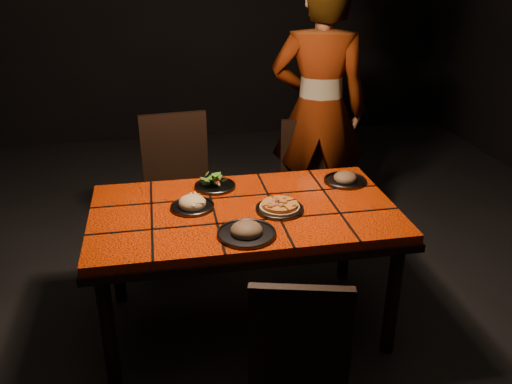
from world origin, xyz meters
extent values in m
cube|color=black|center=(0.00, 0.00, -0.02)|extent=(6.00, 7.00, 0.04)
cube|color=black|center=(0.00, 3.50, 1.50)|extent=(6.00, 0.04, 3.00)
cube|color=red|center=(0.00, 0.00, 0.72)|extent=(1.60, 0.90, 0.05)
cube|color=black|center=(0.00, 0.00, 0.68)|extent=(1.62, 0.92, 0.04)
cylinder|color=black|center=(-0.72, -0.37, 0.33)|extent=(0.07, 0.07, 0.66)
cylinder|color=black|center=(0.72, -0.37, 0.33)|extent=(0.07, 0.07, 0.66)
cylinder|color=black|center=(-0.72, 0.37, 0.33)|extent=(0.07, 0.07, 0.66)
cylinder|color=black|center=(0.72, 0.37, 0.33)|extent=(0.07, 0.07, 0.66)
cube|color=black|center=(0.10, -0.76, 0.42)|extent=(0.48, 0.48, 0.04)
cube|color=black|center=(0.06, -0.94, 0.66)|extent=(0.39, 0.13, 0.43)
cylinder|color=black|center=(0.30, -0.65, 0.20)|extent=(0.03, 0.03, 0.40)
cylinder|color=black|center=(-0.01, -0.57, 0.20)|extent=(0.03, 0.03, 0.40)
cube|color=black|center=(-0.30, 0.79, 0.48)|extent=(0.49, 0.49, 0.04)
cube|color=black|center=(-0.32, 0.99, 0.75)|extent=(0.45, 0.09, 0.49)
cylinder|color=black|center=(-0.46, 0.59, 0.23)|extent=(0.04, 0.04, 0.46)
cylinder|color=black|center=(-0.10, 0.62, 0.23)|extent=(0.04, 0.04, 0.46)
cylinder|color=black|center=(-0.50, 0.95, 0.23)|extent=(0.04, 0.04, 0.46)
cylinder|color=black|center=(-0.13, 0.99, 0.23)|extent=(0.04, 0.04, 0.46)
cube|color=black|center=(0.62, 0.87, 0.43)|extent=(0.46, 0.46, 0.04)
cube|color=black|center=(0.65, 1.05, 0.67)|extent=(0.40, 0.10, 0.44)
cylinder|color=black|center=(0.43, 0.74, 0.20)|extent=(0.03, 0.03, 0.41)
cylinder|color=black|center=(0.75, 0.68, 0.20)|extent=(0.03, 0.03, 0.41)
cylinder|color=black|center=(0.48, 1.06, 0.20)|extent=(0.03, 0.03, 0.41)
cylinder|color=black|center=(0.80, 1.00, 0.20)|extent=(0.03, 0.03, 0.41)
imported|color=brown|center=(0.72, 1.07, 0.94)|extent=(0.78, 0.62, 1.88)
cylinder|color=#3E3E43|center=(0.18, -0.06, 0.76)|extent=(0.25, 0.25, 0.01)
torus|color=#3E3E43|center=(0.18, -0.06, 0.76)|extent=(0.25, 0.25, 0.01)
cylinder|color=tan|center=(0.18, -0.06, 0.77)|extent=(0.26, 0.26, 0.01)
cylinder|color=#E8963C|center=(0.18, -0.06, 0.78)|extent=(0.23, 0.23, 0.02)
cylinder|color=#3E3E43|center=(-0.27, 0.05, 0.76)|extent=(0.23, 0.23, 0.01)
torus|color=#3E3E43|center=(-0.27, 0.05, 0.76)|extent=(0.23, 0.23, 0.01)
ellipsoid|color=beige|center=(-0.27, 0.05, 0.78)|extent=(0.14, 0.14, 0.08)
cylinder|color=#3E3E43|center=(-0.12, 0.30, 0.76)|extent=(0.23, 0.23, 0.01)
torus|color=#3E3E43|center=(-0.12, 0.30, 0.76)|extent=(0.24, 0.24, 0.01)
cylinder|color=#3E3E43|center=(-0.04, -0.29, 0.76)|extent=(0.28, 0.28, 0.01)
torus|color=#3E3E43|center=(-0.04, -0.29, 0.76)|extent=(0.29, 0.29, 0.01)
ellipsoid|color=brown|center=(-0.04, -0.29, 0.79)|extent=(0.17, 0.17, 0.09)
cylinder|color=#3E3E43|center=(0.64, 0.24, 0.76)|extent=(0.25, 0.25, 0.01)
torus|color=#3E3E43|center=(0.64, 0.24, 0.76)|extent=(0.25, 0.25, 0.01)
ellipsoid|color=brown|center=(0.64, 0.24, 0.78)|extent=(0.15, 0.15, 0.08)
camera|label=1|loc=(-0.41, -2.53, 2.01)|focal=38.00mm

